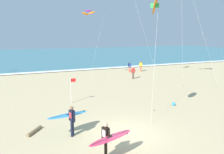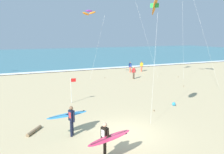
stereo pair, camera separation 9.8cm
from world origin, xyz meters
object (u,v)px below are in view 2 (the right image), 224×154
surfer_trailing (70,117)px  bystander_blue_top (130,67)px  bystander_yellow_top (142,66)px  beach_ball (174,104)px  kite_delta_amber_far (155,3)px  driftwood_log (34,131)px  kite_arc_violet_mid (89,13)px  surfer_lead (107,138)px  lifeguard_flag (72,88)px  bystander_red_top (134,73)px

surfer_trailing → bystander_blue_top: 21.68m
bystander_yellow_top → beach_ball: 16.74m
kite_delta_amber_far → driftwood_log: (-6.74, 1.68, -7.15)m
driftwood_log → bystander_yellow_top: bearing=44.5°
kite_delta_amber_far → bystander_yellow_top: size_ratio=4.99×
kite_arc_violet_mid → beach_ball: kite_arc_violet_mid is taller
surfer_lead → bystander_blue_top: (11.86, 20.62, -0.23)m
bystander_yellow_top → lifeguard_flag: size_ratio=0.76×
bystander_blue_top → bystander_red_top: 5.06m
bystander_yellow_top → kite_arc_violet_mid: bearing=-160.0°
surfer_lead → surfer_trailing: 3.31m
driftwood_log → beach_ball: bearing=4.6°
kite_arc_violet_mid → kite_delta_amber_far: bearing=-92.6°
surfer_trailing → driftwood_log: surfer_trailing is taller
bystander_red_top → beach_ball: bearing=-101.7°
kite_arc_violet_mid → kite_delta_amber_far: kite_arc_violet_mid is taller
beach_ball → kite_delta_amber_far: bearing=-146.1°
bystander_red_top → driftwood_log: 17.34m
driftwood_log → surfer_trailing: bearing=-30.0°
bystander_blue_top → bystander_yellow_top: size_ratio=1.00×
kite_arc_violet_mid → kite_delta_amber_far: 14.75m
beach_ball → bystander_blue_top: bearing=74.9°
kite_delta_amber_far → driftwood_log: size_ratio=6.26×
surfer_lead → kite_arc_violet_mid: (4.57, 17.27, 7.05)m
surfer_lead → kite_delta_amber_far: size_ratio=0.30×
kite_delta_amber_far → bystander_blue_top: 20.77m
lifeguard_flag → driftwood_log: lifeguard_flag is taller
kite_arc_violet_mid → bystander_blue_top: size_ratio=5.28×
lifeguard_flag → beach_ball: lifeguard_flag is taller
surfer_trailing → kite_delta_amber_far: kite_delta_amber_far is taller
bystander_red_top → surfer_lead: bearing=-121.9°
beach_ball → bystander_yellow_top: bearing=68.4°
bystander_blue_top → beach_ball: bearing=-105.1°
kite_arc_violet_mid → beach_ball: size_ratio=29.97×
bystander_red_top → driftwood_log: (-12.77, -11.71, -0.71)m
kite_delta_amber_far → beach_ball: kite_delta_amber_far is taller
bystander_yellow_top → kite_delta_amber_far: bearing=-118.8°
bystander_blue_top → kite_delta_amber_far: bearing=-113.8°
surfer_trailing → driftwood_log: bearing=150.0°
kite_arc_violet_mid → surfer_lead: bearing=-104.8°
surfer_trailing → bystander_red_top: (10.92, 12.78, -0.24)m
surfer_lead → driftwood_log: surfer_lead is taller
surfer_lead → driftwood_log: size_ratio=1.87×
bystander_yellow_top → driftwood_log: 23.40m
kite_delta_amber_far → bystander_yellow_top: bearing=61.2°
surfer_trailing → kite_arc_violet_mid: 16.71m
surfer_trailing → bystander_blue_top: size_ratio=1.63×
surfer_trailing → bystander_yellow_top: 22.91m
beach_ball → driftwood_log: bearing=-175.4°
bystander_red_top → beach_ball: 11.11m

